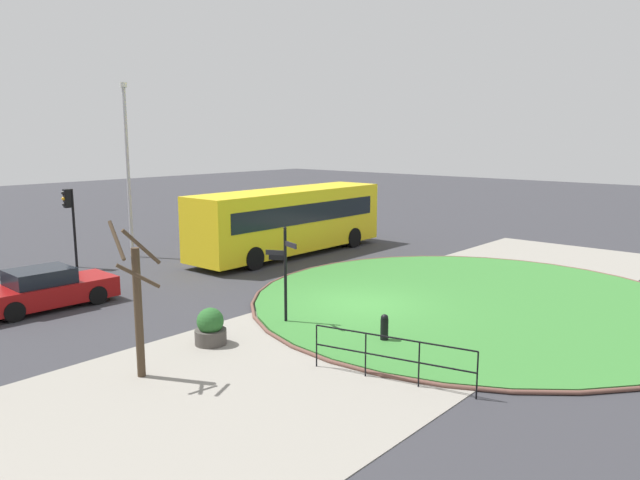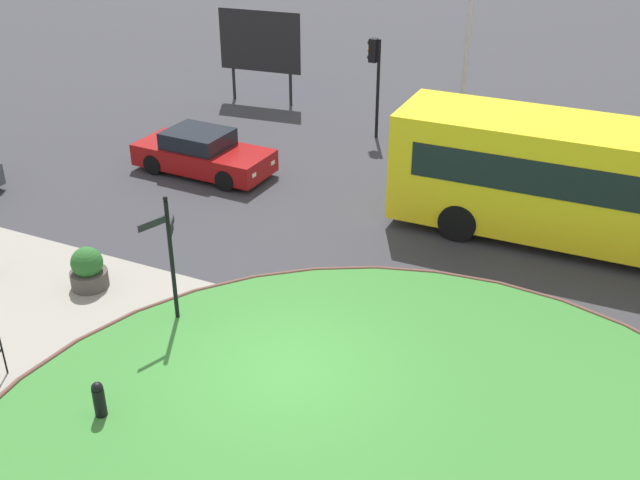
# 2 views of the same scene
# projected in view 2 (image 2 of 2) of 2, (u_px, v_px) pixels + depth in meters

# --- Properties ---
(ground) EXTENTS (120.00, 120.00, 0.00)m
(ground) POSITION_uv_depth(u_px,v_px,m) (289.00, 373.00, 14.89)
(ground) COLOR #333338
(sidewalk_paving) EXTENTS (32.00, 8.20, 0.02)m
(sidewalk_paving) POSITION_uv_depth(u_px,v_px,m) (239.00, 433.00, 13.38)
(sidewalk_paving) COLOR gray
(sidewalk_paving) RESTS_ON ground
(signpost_directional) EXTENTS (0.34, 1.22, 2.97)m
(signpost_directional) POSITION_uv_depth(u_px,v_px,m) (170.00, 251.00, 15.71)
(signpost_directional) COLOR black
(signpost_directional) RESTS_ON ground
(bollard_foreground) EXTENTS (0.22, 0.22, 0.82)m
(bollard_foreground) POSITION_uv_depth(u_px,v_px,m) (99.00, 401.00, 13.52)
(bollard_foreground) COLOR black
(bollard_foreground) RESTS_ON ground
(bus_yellow) EXTENTS (10.87, 2.75, 3.11)m
(bus_yellow) POSITION_uv_depth(u_px,v_px,m) (612.00, 186.00, 18.67)
(bus_yellow) COLOR yellow
(bus_yellow) RESTS_ON ground
(car_near_lane) EXTENTS (4.37, 1.96, 1.34)m
(car_near_lane) POSITION_uv_depth(u_px,v_px,m) (203.00, 154.00, 23.41)
(car_near_lane) COLOR maroon
(car_near_lane) RESTS_ON ground
(traffic_light_near) EXTENTS (0.49, 0.28, 3.39)m
(traffic_light_near) POSITION_uv_depth(u_px,v_px,m) (375.00, 66.00, 25.35)
(traffic_light_near) COLOR black
(traffic_light_near) RESTS_ON ground
(lamppost_tall) EXTENTS (0.32, 0.32, 7.97)m
(lamppost_tall) POSITION_uv_depth(u_px,v_px,m) (470.00, 18.00, 23.56)
(lamppost_tall) COLOR #B7B7BC
(lamppost_tall) RESTS_ON ground
(billboard_left) EXTENTS (3.28, 0.49, 3.54)m
(billboard_left) POSITION_uv_depth(u_px,v_px,m) (260.00, 43.00, 28.83)
(billboard_left) COLOR black
(billboard_left) RESTS_ON ground
(planter_near_signpost) EXTENTS (0.86, 0.86, 1.03)m
(planter_near_signpost) POSITION_uv_depth(u_px,v_px,m) (88.00, 270.00, 17.49)
(planter_near_signpost) COLOR #47423D
(planter_near_signpost) RESTS_ON ground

